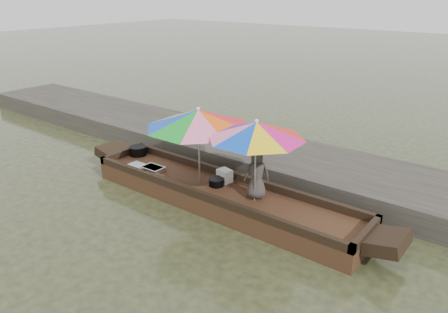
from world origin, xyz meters
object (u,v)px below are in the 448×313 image
Objects in this scene: boat_hull at (221,197)px; supply_bag at (225,176)px; umbrella_bow at (199,146)px; vendor at (257,174)px; charcoal_grill at (216,182)px; tray_crayfish at (153,169)px; umbrella_stern at (255,161)px; tray_scallop at (138,166)px; cooking_pot at (138,151)px.

supply_bag reaches higher than boat_hull.
boat_hull is 1.09m from umbrella_bow.
supply_bag is at bearing -53.46° from vendor.
vendor is 1.32m from umbrella_bow.
supply_bag reaches higher than charcoal_grill.
tray_crayfish is at bearing -171.61° from umbrella_bow.
boat_hull is 1.73m from tray_crayfish.
umbrella_bow and umbrella_stern have the same top height.
cooking_pot is at bearing 138.18° from tray_scallop.
boat_hull is at bearing -5.96° from cooking_pot.
supply_bag is (-0.16, 0.32, 0.30)m from boat_hull.
umbrella_bow is at bearing -7.45° from cooking_pot.
tray_crayfish is at bearing 11.46° from tray_scallop.
charcoal_grill is 0.14× the size of umbrella_bow.
boat_hull is at bearing -63.95° from supply_bag.
charcoal_grill is at bearing 9.25° from tray_crayfish.
vendor is at bearing 6.67° from tray_crayfish.
supply_bag is 0.16× the size of umbrella_stern.
umbrella_bow is at bearing -168.05° from charcoal_grill.
boat_hull is 0.31m from charcoal_grill.
cooking_pot is 1.40× the size of supply_bag.
charcoal_grill reaches higher than boat_hull.
umbrella_bow reaches higher than charcoal_grill.
vendor reaches higher than tray_crayfish.
umbrella_bow is (1.17, 0.17, 0.73)m from tray_crayfish.
vendor is 0.47× the size of umbrella_bow.
umbrella_bow is at bearing -35.32° from vendor.
umbrella_stern is at bearing -4.68° from charcoal_grill.
tray_crayfish is (-1.71, -0.17, 0.22)m from boat_hull.
tray_scallop is 1.67× the size of supply_bag.
tray_crayfish is at bearing -176.05° from umbrella_stern.
cooking_pot is 0.80m from tray_scallop.
umbrella_bow is (-0.54, 0.00, 0.95)m from boat_hull.
tray_crayfish is 2.60m from umbrella_stern.
vendor is at bearing 108.25° from umbrella_stern.
boat_hull is 19.83× the size of charcoal_grill.
boat_hull is 1.00m from vendor.
umbrella_stern is (0.96, -0.08, 0.71)m from charcoal_grill.
vendor is at bearing 7.32° from tray_scallop.
cooking_pot reaches higher than charcoal_grill.
tray_crayfish is (0.97, -0.45, -0.06)m from cooking_pot.
umbrella_bow is 1.32m from umbrella_stern.
vendor is at bearing -13.04° from supply_bag.
cooking_pot is 0.84× the size of tray_crayfish.
supply_bag is 1.19m from umbrella_stern.
charcoal_grill is 1.19m from umbrella_stern.
umbrella_bow is at bearing 8.39° from tray_crayfish.
tray_crayfish is at bearing -174.24° from boat_hull.
umbrella_bow is (1.55, 0.25, 0.74)m from tray_scallop.
boat_hull is 6.09× the size of vendor.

